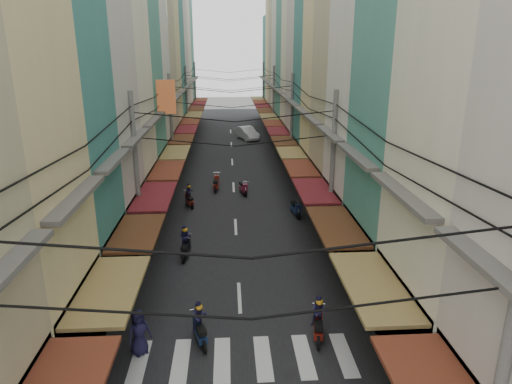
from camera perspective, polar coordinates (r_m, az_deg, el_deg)
name	(u,v)px	position (r m, az deg, el deg)	size (l,w,h in m)	color
ground	(238,275)	(21.61, -2.24, -10.37)	(160.00, 160.00, 0.00)	slate
road	(232,167)	(40.37, -2.96, 3.08)	(10.00, 80.00, 0.02)	black
sidewalk_left	(158,168)	(40.83, -12.13, 2.90)	(3.00, 80.00, 0.06)	gray
sidewalk_right	(305,166)	(40.95, 6.19, 3.24)	(3.00, 80.00, 0.06)	gray
crosswalk	(243,359)	(16.54, -1.67, -20.09)	(7.55, 2.40, 0.01)	silver
building_row_left	(124,52)	(36.43, -16.23, 16.40)	(7.80, 67.67, 23.70)	silver
building_row_right	(336,57)	(36.48, 9.94, 16.24)	(7.80, 68.98, 22.59)	#387D75
utility_poles	(232,98)	(34.28, -3.02, 11.67)	(10.20, 66.13, 8.20)	slate
white_car	(247,139)	(53.03, -1.13, 6.61)	(5.04, 1.97, 1.78)	silver
bicycle	(346,245)	(25.08, 11.16, -6.57)	(0.57, 1.53, 1.05)	black
moving_scooters	(230,233)	(24.90, -3.27, -5.16)	(7.17, 20.14, 1.71)	black
parked_scooters	(357,314)	(18.33, 12.48, -14.63)	(12.60, 12.73, 1.01)	black
pedestrians	(140,236)	(23.83, -14.33, -5.37)	(12.47, 20.87, 2.24)	black
market_umbrella	(489,325)	(15.54, 27.11, -14.62)	(2.53, 2.53, 2.67)	#B2B2B7
traffic_sign	(348,229)	(21.35, 11.43, -4.52)	(0.10, 0.66, 3.03)	slate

